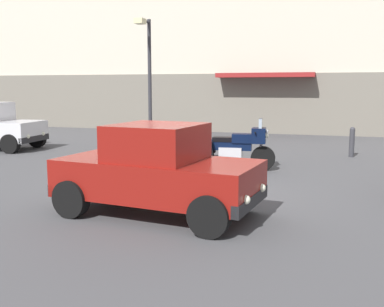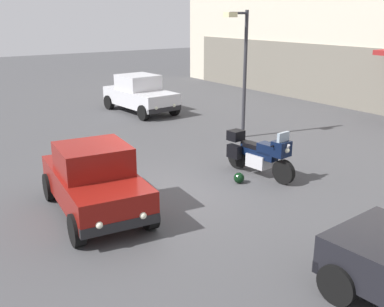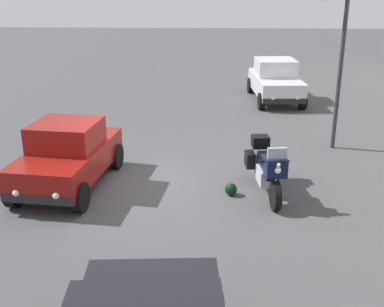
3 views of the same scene
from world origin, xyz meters
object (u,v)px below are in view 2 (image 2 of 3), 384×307
Objects in this scene: helmet at (239,178)px; car_compact_side at (95,180)px; motorcycle at (259,153)px; car_hatchback_near at (140,94)px; streetlamp_curbside at (242,61)px.

helmet is 3.85m from car_compact_side.
motorcycle is 9.18m from car_hatchback_near.
motorcycle is 8.08× the size of helmet.
car_compact_side is 7.59m from streetlamp_curbside.
car_hatchback_near is 6.18m from streetlamp_curbside.
car_hatchback_near reaches higher than motorcycle.
helmet is 0.08× the size of car_compact_side.
helmet is at bearing -40.57° from streetlamp_curbside.
car_hatchback_near is at bearing 165.78° from motorcycle.
streetlamp_curbside reaches higher than motorcycle.
car_compact_side is (8.85, -5.88, -0.04)m from car_hatchback_near.
car_compact_side is (-0.23, -4.60, 0.15)m from motorcycle.
streetlamp_curbside reaches higher than helmet.
car_hatchback_near reaches higher than car_compact_side.
streetlamp_curbside is (-3.41, 2.92, 2.53)m from helmet.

